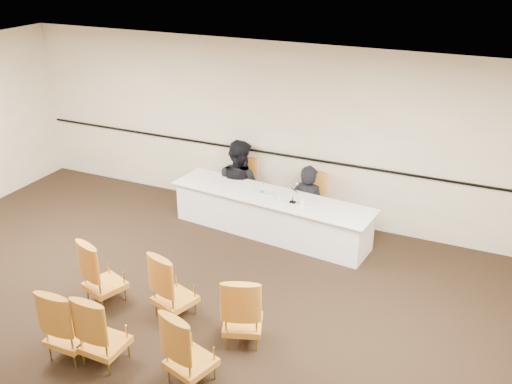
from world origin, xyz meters
TOP-DOWN VIEW (x-y plane):
  - floor at (0.00, 0.00)m, footprint 10.00×10.00m
  - ceiling at (0.00, 0.00)m, footprint 10.00×10.00m
  - wall_back at (0.00, 4.00)m, footprint 10.00×0.04m
  - wall_rail at (0.00, 3.96)m, footprint 9.80×0.04m
  - panel_table at (0.20, 3.16)m, footprint 3.50×1.16m
  - panelist_main at (0.67, 3.64)m, footprint 0.61×0.42m
  - panelist_main_chair at (0.67, 3.64)m, footprint 0.55×0.55m
  - panelist_second at (-0.68, 3.78)m, footprint 1.06×0.94m
  - panelist_second_chair at (-0.68, 3.78)m, footprint 0.55×0.55m
  - papers at (0.60, 3.01)m, footprint 0.35×0.29m
  - microphone at (0.62, 3.05)m, footprint 0.11×0.22m
  - water_bottle at (0.05, 3.15)m, footprint 0.09×0.09m
  - drinking_glass at (0.39, 3.04)m, footprint 0.08×0.08m
  - coffee_cup at (0.79, 3.02)m, footprint 0.09×0.09m
  - aud_chair_front_left at (-1.07, 0.47)m, footprint 0.64×0.64m
  - aud_chair_front_mid at (-0.04, 0.58)m, footprint 0.63×0.63m
  - aud_chair_front_right at (0.98, 0.48)m, footprint 0.64×0.64m
  - aud_chair_back_left at (-0.74, -0.58)m, footprint 0.51×0.51m
  - aud_chair_back_mid at (-0.30, -0.52)m, footprint 0.51×0.51m
  - aud_chair_back_right at (0.76, -0.38)m, footprint 0.62×0.62m

SIDE VIEW (x-z plane):
  - floor at x=0.00m, z-range 0.00..0.00m
  - panelist_main at x=0.67m, z-range -0.51..1.12m
  - panel_table at x=0.20m, z-range 0.00..0.69m
  - panelist_second at x=-0.68m, z-range -0.50..1.32m
  - panelist_main_chair at x=0.67m, z-range 0.00..0.95m
  - panelist_second_chair at x=-0.68m, z-range 0.00..0.95m
  - aud_chair_front_left at x=-1.07m, z-range 0.00..0.95m
  - aud_chair_front_mid at x=-0.04m, z-range 0.00..0.95m
  - aud_chair_front_right at x=0.98m, z-range 0.00..0.95m
  - aud_chair_back_left at x=-0.74m, z-range 0.00..0.95m
  - aud_chair_back_mid at x=-0.30m, z-range 0.00..0.95m
  - aud_chair_back_right at x=0.76m, z-range 0.00..0.95m
  - papers at x=0.60m, z-range 0.69..0.69m
  - drinking_glass at x=0.39m, z-range 0.69..0.79m
  - coffee_cup at x=0.79m, z-range 0.69..0.82m
  - water_bottle at x=0.05m, z-range 0.69..0.91m
  - microphone at x=0.62m, z-range 0.69..0.99m
  - wall_rail at x=0.00m, z-range 1.09..1.11m
  - wall_back at x=0.00m, z-range 0.00..3.00m
  - ceiling at x=0.00m, z-range 3.00..3.00m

